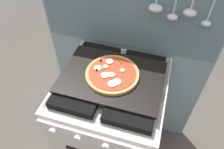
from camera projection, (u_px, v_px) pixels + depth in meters
kitchen_backsplash at (127, 55)px, 1.43m from camera, size 1.10×0.09×1.55m
stove at (112, 122)px, 1.45m from camera, size 0.60×0.64×0.90m
baking_tray at (112, 77)px, 1.12m from camera, size 0.54×0.38×0.02m
pizza_left at (111, 74)px, 1.11m from camera, size 0.29×0.29×0.03m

